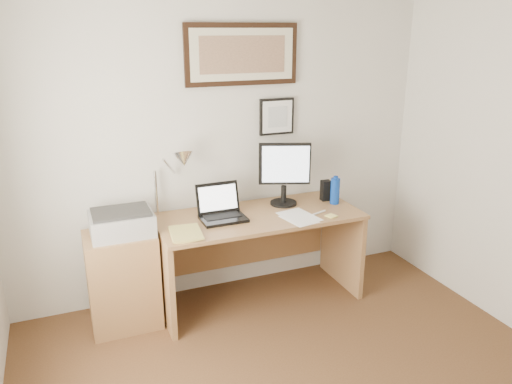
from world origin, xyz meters
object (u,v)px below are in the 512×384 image
water_bottle (335,191)px  desk (255,238)px  laptop (221,211)px  printer (122,223)px  side_cabinet (123,280)px  book (170,235)px  lcd_monitor (285,171)px

water_bottle → desk: 0.77m
laptop → printer: (-0.75, 0.02, 0.01)m
side_cabinet → desk: desk is taller
side_cabinet → printer: (0.03, 0.00, 0.45)m
water_bottle → printer: size_ratio=0.49×
book → side_cabinet: bearing=146.2°
water_bottle → laptop: bearing=178.2°
side_cabinet → laptop: laptop is taller
book → lcd_monitor: (1.02, 0.31, 0.28)m
desk → printer: size_ratio=3.64×
desk → laptop: 0.42m
book → printer: (-0.30, 0.22, 0.06)m
desk → printer: (-1.04, -0.03, 0.30)m
side_cabinet → book: 0.56m
water_bottle → book: 1.44m
laptop → desk: bearing=9.5°
water_bottle → lcd_monitor: bearing=161.7°
book → desk: book is taller
water_bottle → book: (-1.43, -0.18, -0.10)m
water_bottle → printer: 1.73m
book → printer: 0.38m
book → desk: bearing=19.0°
side_cabinet → book: (0.33, -0.22, 0.40)m
water_bottle → desk: size_ratio=0.14×
laptop → printer: 0.75m
side_cabinet → lcd_monitor: bearing=3.8°
side_cabinet → book: bearing=-33.8°
book → printer: size_ratio=0.67×
desk → lcd_monitor: bearing=10.8°
desk → water_bottle: bearing=-6.6°
book → laptop: (0.44, 0.21, 0.05)m
lcd_monitor → printer: size_ratio=1.18×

